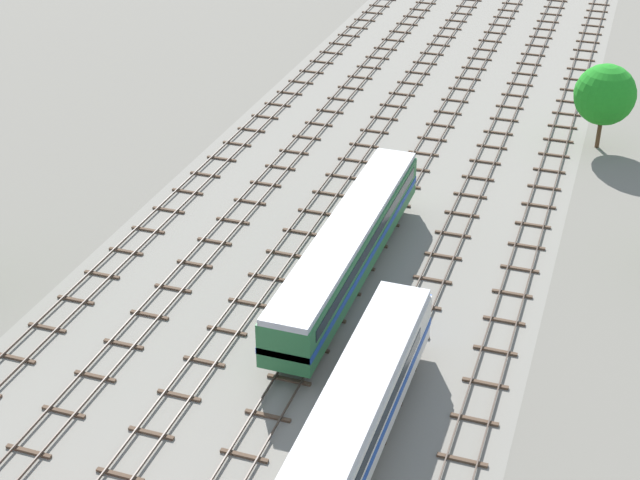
{
  "coord_description": "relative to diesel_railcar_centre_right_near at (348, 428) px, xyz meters",
  "views": [
    {
      "loc": [
        16.47,
        -4.67,
        30.51
      ],
      "look_at": [
        0.0,
        43.55,
        1.5
      ],
      "focal_mm": 52.75,
      "sensor_mm": 36.0,
      "label": 1
    }
  ],
  "objects": [
    {
      "name": "track_far_left",
      "position": [
        -19.4,
        30.84,
        -2.46
      ],
      "size": [
        2.4,
        126.0,
        0.29
      ],
      "color": "#47382D",
      "rests_on": "ground"
    },
    {
      "name": "lineside_tree_3",
      "position": [
        7.88,
        41.16,
        1.81
      ],
      "size": [
        4.76,
        4.76,
        6.8
      ],
      "color": "#4C331E",
      "rests_on": "ground"
    },
    {
      "name": "track_left",
      "position": [
        -14.55,
        30.84,
        -2.46
      ],
      "size": [
        2.4,
        126.0,
        0.29
      ],
      "color": "#47382D",
      "rests_on": "ground"
    },
    {
      "name": "ground_plane",
      "position": [
        -7.27,
        29.84,
        -2.6
      ],
      "size": [
        480.0,
        480.0,
        0.0
      ],
      "primitive_type": "plane",
      "color": "slate"
    },
    {
      "name": "track_centre_right",
      "position": [
        -0.0,
        30.84,
        -2.46
      ],
      "size": [
        2.4,
        126.0,
        0.29
      ],
      "color": "#47382D",
      "rests_on": "ground"
    },
    {
      "name": "track_centre_left",
      "position": [
        -9.7,
        30.84,
        -2.46
      ],
      "size": [
        2.4,
        126.0,
        0.29
      ],
      "color": "#47382D",
      "rests_on": "ground"
    },
    {
      "name": "track_centre",
      "position": [
        -4.85,
        30.84,
        -2.46
      ],
      "size": [
        2.4,
        126.0,
        0.29
      ],
      "color": "#47382D",
      "rests_on": "ground"
    },
    {
      "name": "track_right",
      "position": [
        4.85,
        30.84,
        -2.46
      ],
      "size": [
        2.4,
        126.0,
        0.29
      ],
      "color": "#47382D",
      "rests_on": "ground"
    },
    {
      "name": "diesel_railcar_centre_right_near",
      "position": [
        0.0,
        0.0,
        0.0
      ],
      "size": [
        2.96,
        20.5,
        3.8
      ],
      "color": "beige",
      "rests_on": "ground"
    },
    {
      "name": "passenger_coach_centre_mid",
      "position": [
        -4.85,
        15.51,
        0.02
      ],
      "size": [
        2.96,
        22.0,
        3.8
      ],
      "color": "#286638",
      "rests_on": "ground"
    },
    {
      "name": "ballast_bed",
      "position": [
        -7.27,
        29.84,
        -2.59
      ],
      "size": [
        28.25,
        176.0,
        0.01
      ],
      "primitive_type": "cube",
      "color": "gray",
      "rests_on": "ground"
    }
  ]
}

